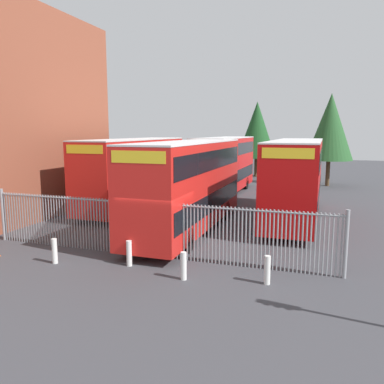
% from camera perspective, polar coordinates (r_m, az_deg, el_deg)
% --- Properties ---
extents(ground_plane, '(100.00, 100.00, 0.00)m').
position_cam_1_polar(ground_plane, '(22.84, 3.25, -3.48)').
color(ground_plane, '#3D3D42').
extents(palisade_fence, '(14.59, 0.14, 2.35)m').
position_cam_1_polar(palisade_fence, '(15.40, -6.39, -5.13)').
color(palisade_fence, gray).
rests_on(palisade_fence, ground).
extents(double_decker_bus_near_gate, '(2.54, 10.81, 4.42)m').
position_cam_1_polar(double_decker_bus_near_gate, '(18.96, -0.48, 1.41)').
color(double_decker_bus_near_gate, red).
rests_on(double_decker_bus_near_gate, ground).
extents(double_decker_bus_behind_fence_left, '(2.54, 10.81, 4.42)m').
position_cam_1_polar(double_decker_bus_behind_fence_left, '(22.01, 14.97, 2.16)').
color(double_decker_bus_behind_fence_left, '#B70C0C').
rests_on(double_decker_bus_behind_fence_left, ground).
extents(double_decker_bus_behind_fence_right, '(2.54, 10.81, 4.42)m').
position_cam_1_polar(double_decker_bus_behind_fence_right, '(25.08, -8.42, 3.16)').
color(double_decker_bus_behind_fence_right, red).
rests_on(double_decker_bus_behind_fence_right, ground).
extents(double_decker_bus_far_back, '(2.54, 10.81, 4.42)m').
position_cam_1_polar(double_decker_bus_far_back, '(30.61, 4.85, 4.25)').
color(double_decker_bus_far_back, red).
rests_on(double_decker_bus_far_back, ground).
extents(bollard_near_left, '(0.20, 0.20, 0.95)m').
position_cam_1_polar(bollard_near_left, '(15.54, -19.50, -8.16)').
color(bollard_near_left, silver).
rests_on(bollard_near_left, ground).
extents(bollard_center_front, '(0.20, 0.20, 0.95)m').
position_cam_1_polar(bollard_center_front, '(14.59, -9.20, -8.86)').
color(bollard_center_front, silver).
rests_on(bollard_center_front, ground).
extents(bollard_near_right, '(0.20, 0.20, 0.95)m').
position_cam_1_polar(bollard_near_right, '(13.14, -1.24, -10.78)').
color(bollard_near_right, silver).
rests_on(bollard_near_right, ground).
extents(bollard_far_right, '(0.20, 0.20, 0.95)m').
position_cam_1_polar(bollard_far_right, '(13.00, 10.98, -11.17)').
color(bollard_far_right, silver).
rests_on(bollard_far_right, ground).
extents(tree_tall_back, '(4.09, 4.09, 8.18)m').
position_cam_1_polar(tree_tall_back, '(36.89, 19.60, 8.96)').
color(tree_tall_back, '#4C3823').
rests_on(tree_tall_back, ground).
extents(tree_short_side, '(4.14, 4.14, 7.99)m').
position_cam_1_polar(tree_short_side, '(42.59, 9.48, 8.97)').
color(tree_short_side, '#4C3823').
rests_on(tree_short_side, ground).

